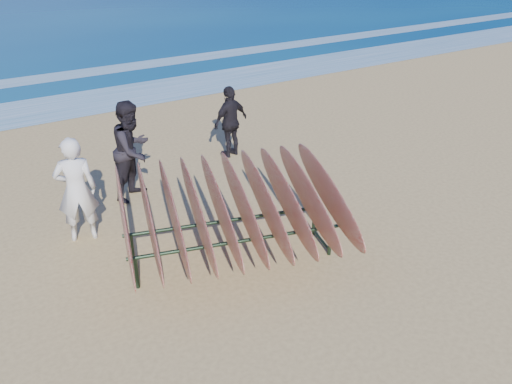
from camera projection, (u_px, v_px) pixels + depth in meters
ground at (285, 268)px, 8.16m from camera, size 120.00×120.00×0.00m
foam_near at (83, 103)px, 15.66m from camera, size 160.00×160.00×0.00m
foam_far at (51, 77)px, 18.29m from camera, size 160.00×160.00×0.00m
surfboard_rack at (231, 207)px, 7.99m from camera, size 3.81×3.53×1.48m
person_white at (76, 190)px, 8.56m from camera, size 0.73×0.57×1.77m
person_dark_a at (132, 150)px, 9.94m from camera, size 1.15×1.10×1.86m
person_dark_b at (231, 122)px, 11.81m from camera, size 0.99×0.58×1.58m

